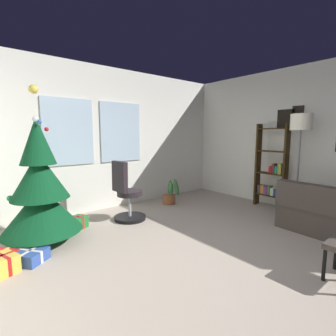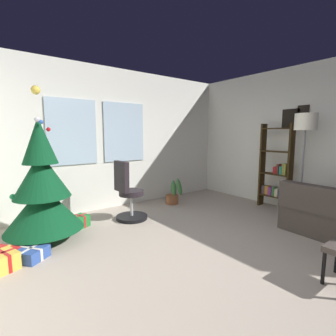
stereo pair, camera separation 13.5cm
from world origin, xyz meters
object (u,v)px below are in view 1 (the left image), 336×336
gift_box_gold (3,264)px  floor_lamp (301,130)px  potted_plant (170,195)px  holiday_tree (41,191)px  office_chair (127,197)px  gift_box_green (78,222)px  bookshelf (272,171)px  gift_box_blue (31,256)px

gift_box_gold → floor_lamp: 4.74m
gift_box_gold → potted_plant: potted_plant is taller
holiday_tree → office_chair: holiday_tree is taller
gift_box_green → gift_box_gold: 1.37m
gift_box_green → bookshelf: (3.53, -1.38, 0.67)m
gift_box_gold → potted_plant: bearing=16.3°
holiday_tree → office_chair: bearing=1.3°
holiday_tree → gift_box_blue: size_ratio=4.95×
holiday_tree → gift_box_blue: (-0.27, -0.51, -0.66)m
gift_box_green → potted_plant: bearing=3.8°
gift_box_gold → gift_box_blue: bearing=14.9°
gift_box_blue → office_chair: office_chair is taller
gift_box_green → holiday_tree: bearing=-159.8°
gift_box_blue → potted_plant: 3.04m
potted_plant → office_chair: bearing=-166.1°
holiday_tree → potted_plant: 2.72m
office_chair → bookshelf: size_ratio=0.61×
gift_box_green → office_chair: (0.81, -0.18, 0.32)m
gift_box_blue → floor_lamp: size_ratio=0.23×
holiday_tree → office_chair: size_ratio=2.04×
gift_box_blue → potted_plant: size_ratio=0.74×
gift_box_green → gift_box_gold: gift_box_gold is taller
gift_box_gold → bookshelf: bearing=-7.2°
gift_box_green → potted_plant: size_ratio=0.54×
gift_box_gold → holiday_tree: bearing=46.8°
holiday_tree → gift_box_green: holiday_tree is taller
gift_box_blue → office_chair: (1.64, 0.54, 0.35)m
office_chair → potted_plant: (1.27, 0.32, -0.21)m
holiday_tree → floor_lamp: holiday_tree is taller
bookshelf → floor_lamp: size_ratio=0.93×
office_chair → floor_lamp: floor_lamp is taller
bookshelf → floor_lamp: (-0.32, -0.65, 0.83)m
gift_box_blue → gift_box_gold: bearing=-165.1°
gift_box_gold → gift_box_blue: (0.28, 0.08, -0.03)m
potted_plant → bookshelf: bearing=-46.4°
gift_box_blue → gift_box_green: bearing=40.8°
floor_lamp → potted_plant: bearing=117.4°
office_chair → gift_box_green: bearing=167.8°
gift_box_green → gift_box_blue: size_ratio=0.73×
gift_box_green → office_chair: bearing=-12.2°
holiday_tree → gift_box_green: bearing=20.2°
gift_box_green → floor_lamp: bearing=-32.3°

